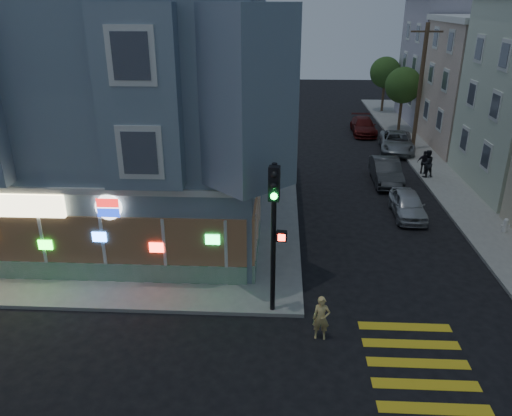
# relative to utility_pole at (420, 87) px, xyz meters

# --- Properties ---
(ground) EXTENTS (120.00, 120.00, 0.00)m
(ground) POSITION_rel_utility_pole_xyz_m (-12.00, -24.00, -4.80)
(ground) COLOR black
(ground) RESTS_ON ground
(sidewalk_nw) EXTENTS (33.00, 42.00, 0.15)m
(sidewalk_nw) POSITION_rel_utility_pole_xyz_m (-25.50, -1.00, -4.72)
(sidewalk_nw) COLOR gray
(sidewalk_nw) RESTS_ON ground
(corner_building) EXTENTS (14.60, 14.60, 11.40)m
(corner_building) POSITION_rel_utility_pole_xyz_m (-18.00, -13.02, 1.02)
(corner_building) COLOR slate
(corner_building) RESTS_ON sidewalk_nw
(row_house_d) EXTENTS (12.00, 8.60, 10.50)m
(row_house_d) POSITION_rel_utility_pole_xyz_m (7.50, 10.00, 0.60)
(row_house_d) COLOR #B0A7B8
(row_house_d) RESTS_ON sidewalk_ne
(utility_pole) EXTENTS (2.20, 0.30, 9.00)m
(utility_pole) POSITION_rel_utility_pole_xyz_m (0.00, 0.00, 0.00)
(utility_pole) COLOR #4C3826
(utility_pole) RESTS_ON sidewalk_ne
(street_tree_near) EXTENTS (3.00, 3.00, 5.30)m
(street_tree_near) POSITION_rel_utility_pole_xyz_m (0.20, 6.00, -0.86)
(street_tree_near) COLOR #4C3826
(street_tree_near) RESTS_ON sidewalk_ne
(street_tree_far) EXTENTS (3.00, 3.00, 5.30)m
(street_tree_far) POSITION_rel_utility_pole_xyz_m (0.20, 14.00, -0.86)
(street_tree_far) COLOR #4C3826
(street_tree_far) RESTS_ON sidewalk_ne
(running_child) EXTENTS (0.61, 0.43, 1.59)m
(running_child) POSITION_rel_utility_pole_xyz_m (-8.50, -23.11, -4.00)
(running_child) COLOR #E5CA75
(running_child) RESTS_ON ground
(pedestrian_a) EXTENTS (1.03, 0.92, 1.75)m
(pedestrian_a) POSITION_rel_utility_pole_xyz_m (-0.70, -6.47, -3.77)
(pedestrian_a) COLOR black
(pedestrian_a) RESTS_ON sidewalk_ne
(pedestrian_b) EXTENTS (0.95, 0.60, 1.51)m
(pedestrian_b) POSITION_rel_utility_pole_xyz_m (-0.70, -5.84, -3.89)
(pedestrian_b) COLOR black
(pedestrian_b) RESTS_ON sidewalk_ne
(parked_car_a) EXTENTS (1.64, 3.89, 1.31)m
(parked_car_a) POSITION_rel_utility_pole_xyz_m (-3.23, -12.51, -4.14)
(parked_car_a) COLOR #B4B8BC
(parked_car_a) RESTS_ON ground
(parked_car_b) EXTENTS (1.68, 4.57, 1.49)m
(parked_car_b) POSITION_rel_utility_pole_xyz_m (-3.40, -7.31, -4.05)
(parked_car_b) COLOR #35383A
(parked_car_b) RESTS_ON ground
(parked_car_c) EXTENTS (1.99, 4.73, 1.36)m
(parked_car_c) POSITION_rel_utility_pole_xyz_m (-3.00, 4.94, -4.12)
(parked_car_c) COLOR #531413
(parked_car_c) RESTS_ON ground
(parked_car_d) EXTENTS (3.05, 5.44, 1.44)m
(parked_car_d) POSITION_rel_utility_pole_xyz_m (-1.30, -0.26, -4.08)
(parked_car_d) COLOR gray
(parked_car_d) RESTS_ON ground
(traffic_signal) EXTENTS (0.67, 0.63, 5.58)m
(traffic_signal) POSITION_rel_utility_pole_xyz_m (-10.13, -21.84, -0.87)
(traffic_signal) COLOR black
(traffic_signal) RESTS_ON sidewalk_nw
(fire_hydrant) EXTENTS (0.41, 0.24, 0.71)m
(fire_hydrant) POSITION_rel_utility_pole_xyz_m (1.00, -14.55, -4.27)
(fire_hydrant) COLOR white
(fire_hydrant) RESTS_ON sidewalk_ne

